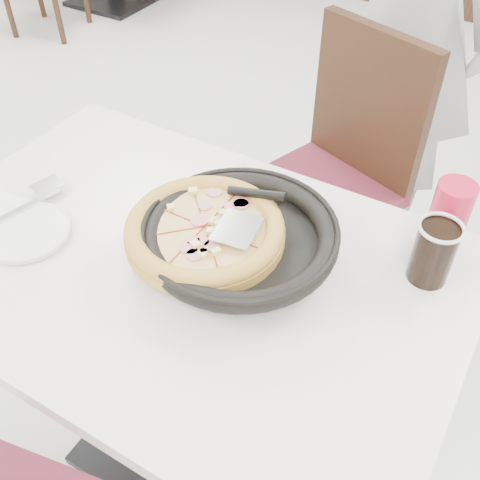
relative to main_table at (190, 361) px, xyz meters
The scene contains 13 objects.
floor 0.48m from the main_table, 163.31° to the left, with size 7.00×7.00×0.00m, color #ACABA6.
main_table is the anchor object (origin of this frame).
chair_far 0.71m from the main_table, 87.34° to the left, with size 0.42×0.42×0.95m, color black, non-canonical shape.
trivet 0.40m from the main_table, 50.99° to the left, with size 0.11×0.11×0.04m, color black.
pizza_pan 0.44m from the main_table, 32.65° to the left, with size 0.36×0.36×0.01m, color black.
pizza 0.44m from the main_table, 42.12° to the left, with size 0.33×0.33×0.02m, color gold.
pizza_server 0.48m from the main_table, 27.39° to the left, with size 0.08×0.10×0.00m, color silver.
napkin 0.58m from the main_table, 165.77° to the right, with size 0.17×0.17×0.00m, color white.
side_plate 0.52m from the main_table, 161.44° to the right, with size 0.19×0.19×0.01m, color white.
fork 0.55m from the main_table, behind, with size 0.02×0.16×0.00m, color silver.
cola_glass 0.68m from the main_table, 24.87° to the left, with size 0.08×0.08×0.13m, color black.
red_cup 0.73m from the main_table, 35.29° to the left, with size 0.08×0.08×0.16m, color #B91534.
diner_person 1.32m from the main_table, 86.05° to the left, with size 0.64×0.42×1.75m, color #9E9EA2.
Camera 1 is at (0.82, -0.74, 1.60)m, focal length 42.00 mm.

